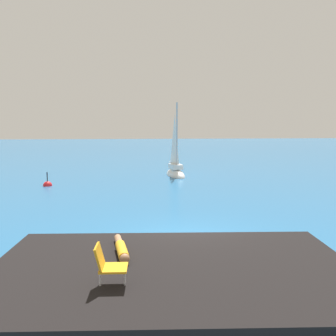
{
  "coord_description": "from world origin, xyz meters",
  "views": [
    {
      "loc": [
        -1.52,
        -11.0,
        3.82
      ],
      "look_at": [
        0.54,
        11.47,
        1.0
      ],
      "focal_mm": 37.78,
      "sensor_mm": 36.0,
      "label": 1
    }
  ],
  "objects_px": {
    "person_sunbather": "(121,249)",
    "marker_buoy": "(48,186)",
    "beach_chair": "(107,263)",
    "sailboat_near": "(175,172)"
  },
  "relations": [
    {
      "from": "sailboat_near",
      "to": "marker_buoy",
      "type": "xyz_separation_m",
      "value": [
        -8.4,
        -3.47,
        -0.31
      ]
    },
    {
      "from": "sailboat_near",
      "to": "beach_chair",
      "type": "height_order",
      "value": "sailboat_near"
    },
    {
      "from": "marker_buoy",
      "to": "person_sunbather",
      "type": "bearing_deg",
      "value": -70.01
    },
    {
      "from": "sailboat_near",
      "to": "beach_chair",
      "type": "bearing_deg",
      "value": -20.87
    },
    {
      "from": "person_sunbather",
      "to": "beach_chair",
      "type": "distance_m",
      "value": 1.7
    },
    {
      "from": "beach_chair",
      "to": "marker_buoy",
      "type": "height_order",
      "value": "beach_chair"
    },
    {
      "from": "beach_chair",
      "to": "marker_buoy",
      "type": "xyz_separation_m",
      "value": [
        -4.93,
        15.73,
        -1.19
      ]
    },
    {
      "from": "person_sunbather",
      "to": "marker_buoy",
      "type": "distance_m",
      "value": 15.0
    },
    {
      "from": "person_sunbather",
      "to": "marker_buoy",
      "type": "height_order",
      "value": "person_sunbather"
    },
    {
      "from": "person_sunbather",
      "to": "marker_buoy",
      "type": "bearing_deg",
      "value": 11.7
    }
  ]
}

